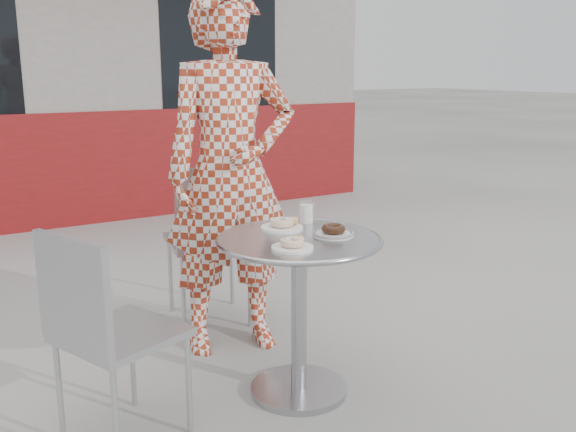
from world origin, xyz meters
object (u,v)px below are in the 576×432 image
milk_cup (306,213)px  chair_far (209,273)px  bistro_table (299,277)px  plate_far (283,225)px  seated_person (231,173)px  plate_near (293,245)px  chair_left (121,377)px  plate_checker (333,232)px

milk_cup → chair_far: bearing=100.4°
bistro_table → chair_far: size_ratio=0.79×
plate_far → bistro_table: bearing=-95.2°
seated_person → plate_near: seated_person is taller
chair_left → plate_near: 0.81m
seated_person → plate_checker: (0.15, -0.64, -0.17)m
seated_person → plate_near: size_ratio=10.85×
chair_far → plate_near: bearing=93.8°
chair_left → milk_cup: bearing=-101.1°
seated_person → plate_near: 0.75m
chair_far → plate_checker: size_ratio=5.10×
plate_checker → milk_cup: bearing=84.7°
bistro_table → chair_left: (-0.76, 0.05, -0.27)m
bistro_table → seated_person: bearing=91.3°
plate_near → plate_far: bearing=66.2°
chair_far → chair_left: (-0.78, -0.91, -0.02)m
seated_person → chair_far: bearing=96.1°
bistro_table → plate_checker: bearing=-18.7°
bistro_table → seated_person: size_ratio=0.40×
plate_far → plate_near: (-0.13, -0.29, -0.00)m
plate_far → plate_near: size_ratio=1.13×
chair_far → seated_person: (-0.03, -0.36, 0.61)m
bistro_table → milk_cup: 0.33m
plate_near → chair_far: bearing=83.0°
chair_far → chair_left: chair_far is taller
chair_far → milk_cup: chair_far is taller
chair_far → plate_checker: (0.12, -1.00, 0.44)m
seated_person → plate_checker: 0.68m
milk_cup → plate_far: bearing=-165.4°
bistro_table → plate_near: (-0.11, -0.13, 0.19)m
chair_left → plate_near: bearing=-125.5°
seated_person → milk_cup: 0.46m
seated_person → plate_far: size_ratio=9.63×
bistro_table → plate_far: 0.25m
chair_left → milk_cup: size_ratio=8.11×
bistro_table → milk_cup: milk_cup is taller
plate_near → plate_checker: size_ratio=0.93×
chair_left → plate_checker: chair_left is taller
bistro_table → plate_near: size_ratio=4.30×
plate_far → plate_checker: bearing=-58.8°
plate_checker → plate_near: bearing=-161.7°
milk_cup → plate_checker: bearing=-95.3°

